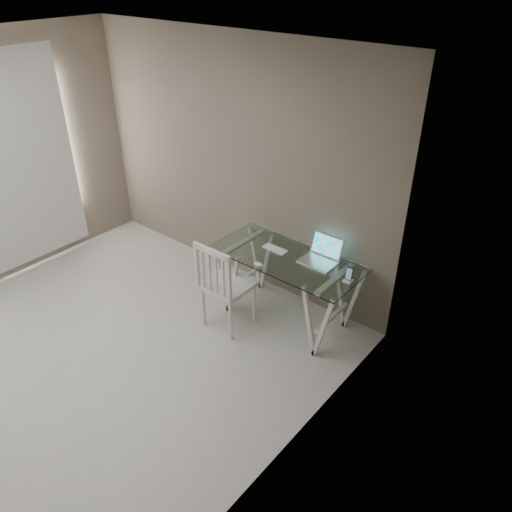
{
  "coord_description": "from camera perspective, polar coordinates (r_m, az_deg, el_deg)",
  "views": [
    {
      "loc": [
        3.43,
        -1.59,
        3.3
      ],
      "look_at": [
        0.89,
        1.54,
        0.85
      ],
      "focal_mm": 35.0,
      "sensor_mm": 36.0,
      "label": 1
    }
  ],
  "objects": [
    {
      "name": "room",
      "position": [
        4.16,
        -24.25,
        6.1
      ],
      "size": [
        4.5,
        4.52,
        2.71
      ],
      "color": "#B9B7B1",
      "rests_on": "ground"
    },
    {
      "name": "desk",
      "position": [
        5.09,
        3.45,
        -3.68
      ],
      "size": [
        1.5,
        0.7,
        0.75
      ],
      "color": "silver",
      "rests_on": "ground"
    },
    {
      "name": "chair",
      "position": [
        4.88,
        -3.86,
        -3.09
      ],
      "size": [
        0.46,
        0.46,
        0.99
      ],
      "rotation": [
        0.0,
        0.0,
        0.01
      ],
      "color": "silver",
      "rests_on": "ground"
    },
    {
      "name": "laptop",
      "position": [
        4.86,
        7.51,
        0.08
      ],
      "size": [
        0.34,
        0.31,
        0.23
      ],
      "color": "silver",
      "rests_on": "desk"
    },
    {
      "name": "keyboard",
      "position": [
        5.02,
        2.19,
        0.79
      ],
      "size": [
        0.28,
        0.12,
        0.01
      ],
      "primitive_type": "cube",
      "color": "silver",
      "rests_on": "desk"
    },
    {
      "name": "mouse",
      "position": [
        4.76,
        0.27,
        -0.94
      ],
      "size": [
        0.1,
        0.06,
        0.03
      ],
      "primitive_type": "ellipsoid",
      "color": "white",
      "rests_on": "desk"
    },
    {
      "name": "phone_dock",
      "position": [
        4.59,
        10.51,
        -2.46
      ],
      "size": [
        0.08,
        0.08,
        0.14
      ],
      "color": "white",
      "rests_on": "desk"
    }
  ]
}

